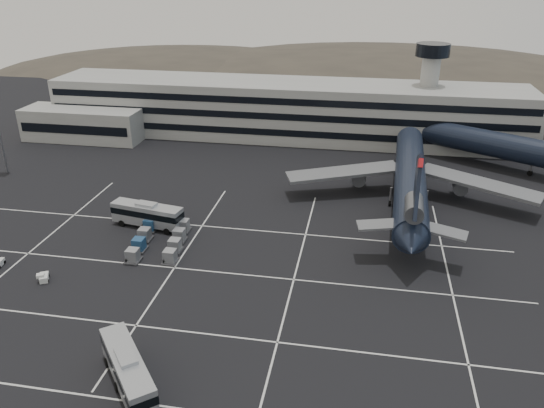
# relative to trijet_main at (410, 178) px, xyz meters

# --- Properties ---
(ground) EXTENTS (260.00, 260.00, 0.00)m
(ground) POSITION_rel_trijet_main_xyz_m (-29.37, -33.62, -5.25)
(ground) COLOR black
(ground) RESTS_ON ground
(lane_markings) EXTENTS (90.00, 55.62, 0.01)m
(lane_markings) POSITION_rel_trijet_main_xyz_m (-28.42, -32.89, -5.24)
(lane_markings) COLOR silver
(lane_markings) RESTS_ON ground
(terminal) EXTENTS (125.00, 26.00, 24.00)m
(terminal) POSITION_rel_trijet_main_xyz_m (-32.31, 37.53, 1.68)
(terminal) COLOR gray
(terminal) RESTS_ON ground
(hills) EXTENTS (352.00, 180.00, 44.00)m
(hills) POSITION_rel_trijet_main_xyz_m (-11.37, 136.38, -17.32)
(hills) COLOR #38332B
(hills) RESTS_ON ground
(trijet_main) EXTENTS (47.40, 57.64, 18.08)m
(trijet_main) POSITION_rel_trijet_main_xyz_m (0.00, 0.00, 0.00)
(trijet_main) COLOR black
(trijet_main) RESTS_ON ground
(trijet_far) EXTENTS (52.35, 35.46, 18.08)m
(trijet_far) POSITION_rel_trijet_main_xyz_m (27.25, 19.16, 0.18)
(trijet_far) COLOR black
(trijet_far) RESTS_ON ground
(bus_near) EXTENTS (10.04, 11.32, 4.35)m
(bus_near) POSITION_rel_trijet_main_xyz_m (-31.73, -53.55, -2.87)
(bus_near) COLOR #9FA3A7
(bus_near) RESTS_ON ground
(bus_far) EXTENTS (13.01, 5.09, 4.48)m
(bus_far) POSITION_rel_trijet_main_xyz_m (-44.34, -17.54, -2.80)
(bus_far) COLOR #9FA3A7
(bus_far) RESTS_ON ground
(tug_b) EXTENTS (2.04, 2.38, 1.32)m
(tug_b) POSITION_rel_trijet_main_xyz_m (-52.40, -36.31, -4.66)
(tug_b) COLOR silver
(tug_b) RESTS_ON ground
(uld_cluster) EXTENTS (9.95, 16.33, 2.11)m
(uld_cluster) POSITION_rel_trijet_main_xyz_m (-40.42, -22.60, -4.22)
(uld_cluster) COLOR #2D2D30
(uld_cluster) RESTS_ON ground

